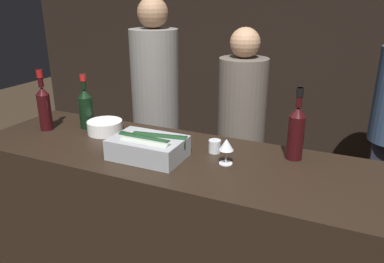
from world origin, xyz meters
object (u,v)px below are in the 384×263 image
(candle_votive, at_px, (215,146))
(red_wine_bottle_tall, at_px, (44,106))
(person_grey_polo, at_px, (156,111))
(wine_glass, at_px, (226,146))
(red_wine_bottle_burgundy, at_px, (86,107))
(person_blond_tee, at_px, (241,127))
(bowl_white, at_px, (105,127))
(red_wine_bottle_black_foil, at_px, (296,130))
(ice_bin_with_bottles, at_px, (149,146))

(candle_votive, bearing_deg, red_wine_bottle_tall, -175.00)
(candle_votive, height_order, person_grey_polo, person_grey_polo)
(wine_glass, bearing_deg, candle_votive, 132.30)
(red_wine_bottle_burgundy, distance_m, person_blond_tee, 1.15)
(red_wine_bottle_tall, bearing_deg, red_wine_bottle_burgundy, 32.67)
(bowl_white, relative_size, candle_votive, 3.08)
(bowl_white, distance_m, person_grey_polo, 0.67)
(red_wine_bottle_black_foil, bearing_deg, person_blond_tee, 121.92)
(ice_bin_with_bottles, bearing_deg, person_blond_tee, 83.14)
(wine_glass, xyz_separation_m, candle_votive, (-0.10, 0.11, -0.06))
(wine_glass, distance_m, red_wine_bottle_burgundy, 0.94)
(wine_glass, bearing_deg, red_wine_bottle_tall, 179.09)
(red_wine_bottle_black_foil, distance_m, person_blond_tee, 1.02)
(ice_bin_with_bottles, relative_size, candle_votive, 5.48)
(wine_glass, bearing_deg, red_wine_bottle_burgundy, 171.17)
(red_wine_bottle_burgundy, bearing_deg, wine_glass, -8.83)
(bowl_white, relative_size, red_wine_bottle_black_foil, 0.57)
(candle_votive, xyz_separation_m, red_wine_bottle_black_foil, (0.38, 0.09, 0.11))
(red_wine_bottle_tall, bearing_deg, red_wine_bottle_black_foil, 7.21)
(wine_glass, bearing_deg, person_blond_tee, 102.96)
(bowl_white, relative_size, red_wine_bottle_burgundy, 0.62)
(person_grey_polo, bearing_deg, red_wine_bottle_burgundy, 116.94)
(wine_glass, height_order, person_blond_tee, person_blond_tee)
(red_wine_bottle_black_foil, bearing_deg, red_wine_bottle_burgundy, -177.57)
(red_wine_bottle_tall, height_order, red_wine_bottle_burgundy, red_wine_bottle_tall)
(ice_bin_with_bottles, bearing_deg, red_wine_bottle_black_foil, 23.35)
(red_wine_bottle_tall, xyz_separation_m, person_blond_tee, (0.89, 1.00, -0.32))
(bowl_white, xyz_separation_m, person_grey_polo, (-0.04, 0.66, -0.10))
(person_blond_tee, bearing_deg, wine_glass, -126.70)
(ice_bin_with_bottles, relative_size, red_wine_bottle_burgundy, 1.10)
(red_wine_bottle_tall, bearing_deg, person_blond_tee, 48.42)
(candle_votive, relative_size, person_grey_polo, 0.04)
(ice_bin_with_bottles, relative_size, red_wine_bottle_tall, 1.00)
(candle_votive, distance_m, person_grey_polo, 0.98)
(person_grey_polo, bearing_deg, red_wine_bottle_tall, 104.77)
(bowl_white, height_order, red_wine_bottle_burgundy, red_wine_bottle_burgundy)
(ice_bin_with_bottles, relative_size, bowl_white, 1.78)
(ice_bin_with_bottles, relative_size, red_wine_bottle_black_foil, 1.01)
(candle_votive, distance_m, red_wine_bottle_black_foil, 0.40)
(red_wine_bottle_tall, relative_size, person_blond_tee, 0.22)
(person_blond_tee, bearing_deg, candle_votive, -131.12)
(wine_glass, xyz_separation_m, person_blond_tee, (-0.23, 1.02, -0.27))
(bowl_white, distance_m, red_wine_bottle_tall, 0.38)
(bowl_white, bearing_deg, person_blond_tee, 59.33)
(ice_bin_with_bottles, xyz_separation_m, person_grey_polo, (-0.45, 0.85, -0.12))
(red_wine_bottle_black_foil, bearing_deg, person_grey_polo, 152.15)
(ice_bin_with_bottles, bearing_deg, red_wine_bottle_tall, 172.35)
(wine_glass, relative_size, person_grey_polo, 0.07)
(wine_glass, distance_m, red_wine_bottle_black_foil, 0.34)
(ice_bin_with_bottles, height_order, red_wine_bottle_burgundy, red_wine_bottle_burgundy)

